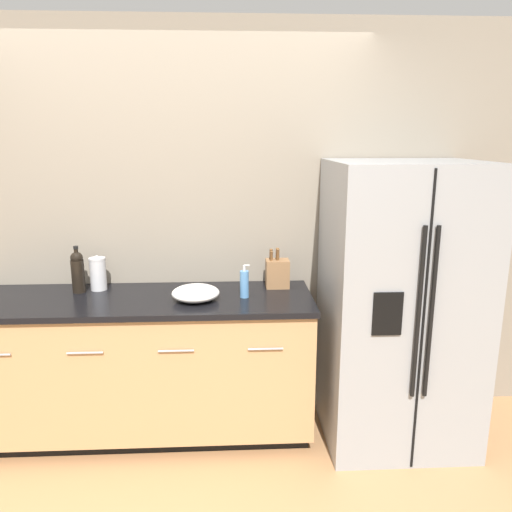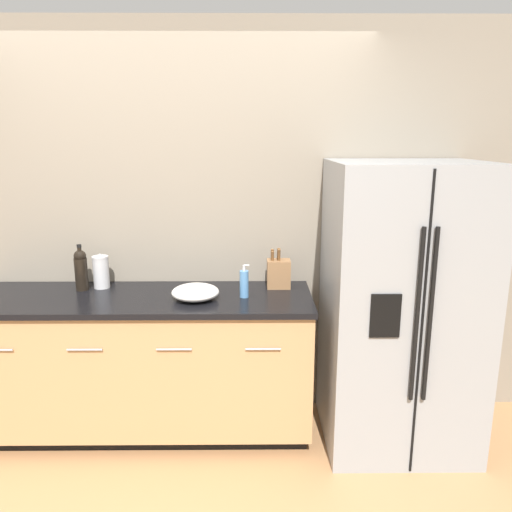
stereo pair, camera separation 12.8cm
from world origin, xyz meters
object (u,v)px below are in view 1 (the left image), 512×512
(refrigerator, at_px, (399,305))
(mixing_bowl, at_px, (196,293))
(knife_block, at_px, (277,273))
(wine_bottle, at_px, (78,271))
(soap_dispenser, at_px, (244,284))
(steel_canister, at_px, (98,274))

(refrigerator, xyz_separation_m, mixing_bowl, (-1.24, 0.00, 0.10))
(knife_block, bearing_deg, wine_bottle, -178.05)
(wine_bottle, bearing_deg, refrigerator, -5.74)
(wine_bottle, height_order, soap_dispenser, wine_bottle)
(soap_dispenser, height_order, steel_canister, steel_canister)
(knife_block, relative_size, wine_bottle, 0.88)
(wine_bottle, bearing_deg, mixing_bowl, -14.76)
(mixing_bowl, bearing_deg, wine_bottle, 165.24)
(wine_bottle, distance_m, steel_canister, 0.12)
(wine_bottle, relative_size, soap_dispenser, 1.45)
(refrigerator, relative_size, mixing_bowl, 6.10)
(wine_bottle, bearing_deg, soap_dispenser, -8.65)
(refrigerator, xyz_separation_m, steel_canister, (-1.88, 0.25, 0.16))
(refrigerator, distance_m, wine_bottle, 2.01)
(soap_dispenser, bearing_deg, refrigerator, -2.53)
(soap_dispenser, bearing_deg, knife_block, 42.40)
(wine_bottle, xyz_separation_m, mixing_bowl, (0.74, -0.20, -0.09))
(mixing_bowl, bearing_deg, refrigerator, -0.17)
(refrigerator, height_order, knife_block, refrigerator)
(soap_dispenser, distance_m, mixing_bowl, 0.30)
(wine_bottle, height_order, steel_canister, wine_bottle)
(soap_dispenser, bearing_deg, mixing_bowl, -172.55)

